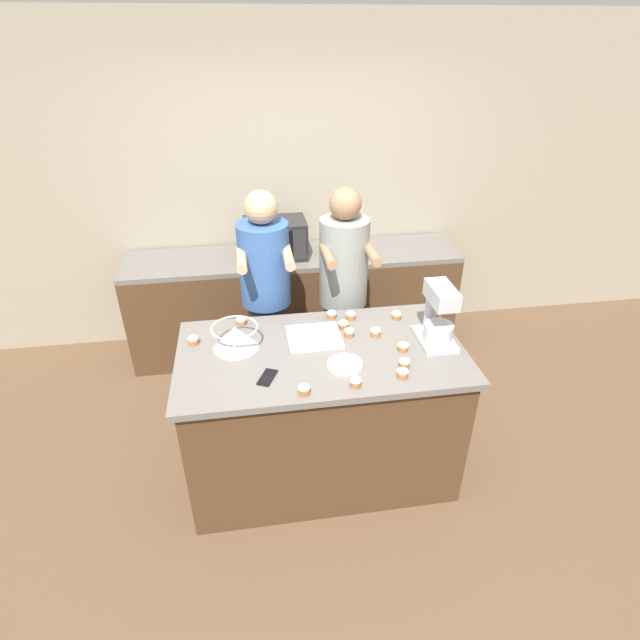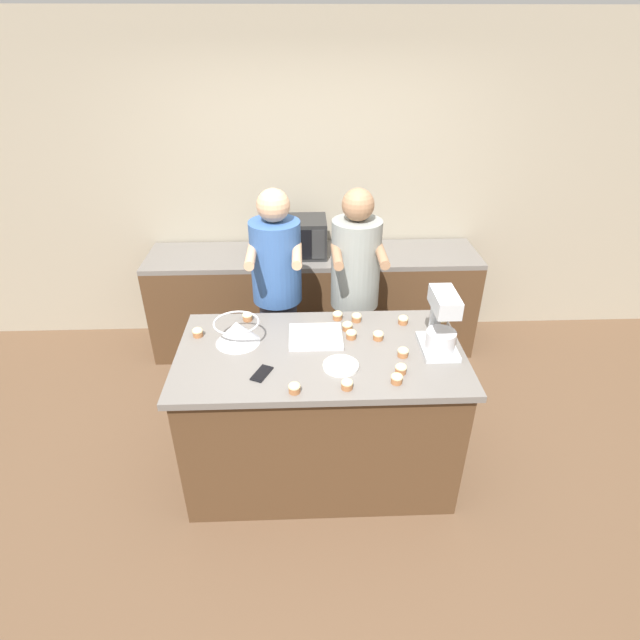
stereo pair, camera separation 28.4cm
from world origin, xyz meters
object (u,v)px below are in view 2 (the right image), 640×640
(mixing_bowl, at_px, (237,331))
(cupcake_12, at_px, (247,316))
(cupcake_1, at_px, (378,335))
(cupcake_7, at_px, (397,378))
(baking_tray, at_px, (316,336))
(microwave_oven, at_px, (296,237))
(cupcake_11, at_px, (403,352))
(person_right, at_px, (354,299))
(cupcake_2, at_px, (356,317))
(cupcake_10, at_px, (338,315))
(small_plate, at_px, (341,366))
(cupcake_0, at_px, (351,334))
(cupcake_8, at_px, (403,320))
(stand_mixer, at_px, (441,325))
(cupcake_3, at_px, (347,326))
(cell_phone, at_px, (262,373))
(cupcake_4, at_px, (401,369))
(cupcake_5, at_px, (442,321))
(person_left, at_px, (278,300))
(cupcake_6, at_px, (347,384))
(cupcake_9, at_px, (198,332))
(cupcake_13, at_px, (294,388))

(mixing_bowl, relative_size, cupcake_12, 4.28)
(cupcake_1, height_order, cupcake_7, same)
(baking_tray, height_order, microwave_oven, microwave_oven)
(cupcake_11, bearing_deg, microwave_oven, 111.20)
(cupcake_7, bearing_deg, person_right, 96.60)
(cupcake_2, xyz_separation_m, cupcake_10, (-0.12, 0.03, 0.00))
(small_plate, distance_m, cupcake_7, 0.32)
(microwave_oven, distance_m, cupcake_0, 1.43)
(cupcake_0, bearing_deg, cupcake_8, 24.71)
(microwave_oven, distance_m, small_plate, 1.70)
(baking_tray, height_order, cupcake_7, cupcake_7)
(cupcake_7, bearing_deg, stand_mixer, 46.38)
(cupcake_2, xyz_separation_m, cupcake_3, (-0.07, -0.11, 0.00))
(cupcake_1, xyz_separation_m, cupcake_2, (-0.11, 0.22, 0.00))
(mixing_bowl, height_order, cupcake_3, mixing_bowl)
(microwave_oven, height_order, cupcake_7, microwave_oven)
(cell_phone, xyz_separation_m, cupcake_4, (0.75, -0.02, 0.02))
(small_plate, bearing_deg, cupcake_5, 32.45)
(cupcake_4, bearing_deg, cupcake_3, 118.94)
(person_left, distance_m, cupcake_10, 0.54)
(cupcake_6, relative_size, cupcake_11, 1.00)
(cupcake_3, bearing_deg, cupcake_9, -177.74)
(person_left, distance_m, cupcake_2, 0.65)
(person_left, relative_size, person_right, 1.00)
(cupcake_0, xyz_separation_m, cupcake_12, (-0.64, 0.24, 0.00))
(mixing_bowl, distance_m, cupcake_7, 0.98)
(cupcake_1, height_order, cupcake_10, same)
(cupcake_11, distance_m, cupcake_13, 0.69)
(cell_phone, relative_size, cupcake_8, 2.52)
(small_plate, distance_m, cupcake_11, 0.37)
(cupcake_13, bearing_deg, cupcake_2, 60.93)
(cupcake_0, xyz_separation_m, cupcake_5, (0.58, 0.13, 0.00))
(cupcake_1, relative_size, cupcake_10, 1.00)
(cupcake_5, relative_size, cupcake_10, 1.00)
(baking_tray, relative_size, cupcake_6, 5.04)
(cupcake_3, bearing_deg, cupcake_10, 111.12)
(cupcake_11, height_order, cupcake_13, same)
(person_left, relative_size, cupcake_11, 26.52)
(mixing_bowl, xyz_separation_m, cupcake_1, (0.84, -0.00, -0.05))
(mixing_bowl, distance_m, cupcake_1, 0.84)
(mixing_bowl, height_order, cupcake_0, mixing_bowl)
(person_left, bearing_deg, cupcake_13, -83.41)
(cupcake_2, distance_m, cupcake_13, 0.81)
(person_right, bearing_deg, cupcake_6, -97.75)
(microwave_oven, xyz_separation_m, cupcake_4, (0.57, -1.74, -0.09))
(mixing_bowl, bearing_deg, cupcake_10, 22.02)
(microwave_oven, bearing_deg, cupcake_1, -70.43)
(baking_tray, xyz_separation_m, cupcake_5, (0.80, 0.13, 0.01))
(cupcake_0, distance_m, cupcake_10, 0.24)
(mixing_bowl, xyz_separation_m, cupcake_7, (0.88, -0.43, -0.05))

